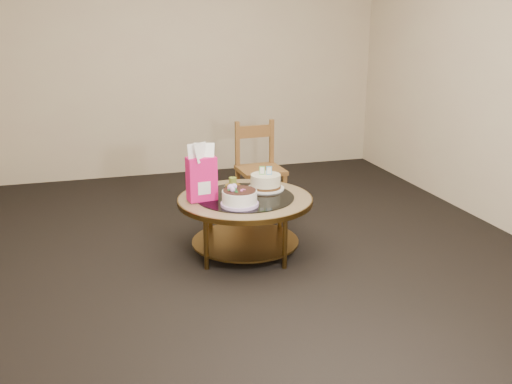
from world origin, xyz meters
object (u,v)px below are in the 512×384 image
object	(u,v)px
coffee_table	(245,207)
dining_chair	(259,168)
gift_bag	(201,173)
cream_cake	(266,182)
decorated_cake	(239,199)

from	to	relation	value
coffee_table	dining_chair	xyz separation A→B (m)	(0.37, 0.88, 0.05)
gift_bag	dining_chair	world-z (taller)	gift_bag
cream_cake	gift_bag	xyz separation A→B (m)	(-0.53, -0.12, 0.15)
coffee_table	decorated_cake	size ratio (longest dim) A/B	3.74
coffee_table	gift_bag	world-z (taller)	gift_bag
decorated_cake	cream_cake	size ratio (longest dim) A/B	0.94
decorated_cake	gift_bag	distance (m)	0.35
decorated_cake	cream_cake	world-z (taller)	cream_cake
coffee_table	gift_bag	xyz separation A→B (m)	(-0.32, 0.02, 0.29)
coffee_table	cream_cake	xyz separation A→B (m)	(0.21, 0.14, 0.14)
gift_bag	decorated_cake	bearing A→B (deg)	-49.12
cream_cake	decorated_cake	bearing A→B (deg)	-114.11
cream_cake	gift_bag	distance (m)	0.56
coffee_table	decorated_cake	xyz separation A→B (m)	(-0.09, -0.19, 0.13)
decorated_cake	gift_bag	xyz separation A→B (m)	(-0.23, 0.21, 0.16)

